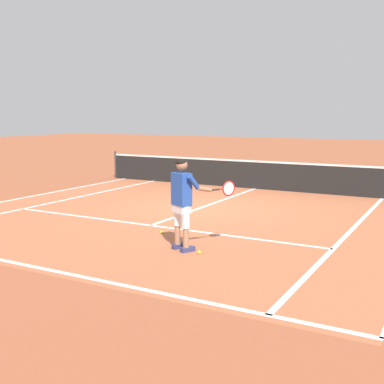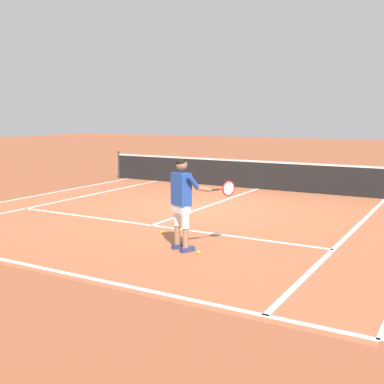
# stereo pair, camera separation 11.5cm
# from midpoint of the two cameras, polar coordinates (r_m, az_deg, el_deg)

# --- Properties ---
(ground_plane) EXTENTS (80.00, 80.00, 0.00)m
(ground_plane) POSITION_cam_midpoint_polar(r_m,az_deg,el_deg) (13.28, 1.47, -1.87)
(ground_plane) COLOR #9E5133
(court_inner_surface) EXTENTS (10.98, 10.30, 0.00)m
(court_inner_surface) POSITION_cam_midpoint_polar(r_m,az_deg,el_deg) (12.43, -0.69, -2.61)
(court_inner_surface) COLOR #B2603D
(court_inner_surface) RESTS_ON ground
(line_baseline) EXTENTS (10.98, 0.10, 0.01)m
(line_baseline) POSITION_cam_midpoint_polar(r_m,az_deg,el_deg) (8.66, -17.65, -8.24)
(line_baseline) COLOR white
(line_baseline) RESTS_ON ground
(line_service) EXTENTS (8.23, 0.10, 0.01)m
(line_service) POSITION_cam_midpoint_polar(r_m,az_deg,el_deg) (11.23, -4.43, -3.89)
(line_service) COLOR white
(line_service) RESTS_ON ground
(line_centre_service) EXTENTS (0.10, 6.40, 0.01)m
(line_centre_service) POSITION_cam_midpoint_polar(r_m,az_deg,el_deg) (13.94, 2.95, -1.34)
(line_centre_service) COLOR white
(line_centre_service) RESTS_ON ground
(line_singles_left) EXTENTS (0.10, 9.90, 0.01)m
(line_singles_left) POSITION_cam_midpoint_polar(r_m,az_deg,el_deg) (14.90, -14.49, -0.95)
(line_singles_left) COLOR white
(line_singles_left) RESTS_ON ground
(line_singles_right) EXTENTS (0.10, 9.90, 0.01)m
(line_singles_right) POSITION_cam_midpoint_polar(r_m,az_deg,el_deg) (10.99, 18.23, -4.61)
(line_singles_right) COLOR white
(line_singles_right) RESTS_ON ground
(line_doubles_left) EXTENTS (0.10, 9.90, 0.01)m
(line_doubles_left) POSITION_cam_midpoint_polar(r_m,az_deg,el_deg) (15.88, -18.06, -0.50)
(line_doubles_left) COLOR white
(line_doubles_left) RESTS_ON ground
(tennis_net) EXTENTS (11.96, 0.08, 1.07)m
(tennis_net) POSITION_cam_midpoint_polar(r_m,az_deg,el_deg) (16.76, 7.89, 2.05)
(tennis_net) COLOR #333338
(tennis_net) RESTS_ON ground
(tennis_player) EXTENTS (1.00, 0.95, 1.71)m
(tennis_player) POSITION_cam_midpoint_polar(r_m,az_deg,el_deg) (8.98, -0.72, -0.72)
(tennis_player) COLOR navy
(tennis_player) RESTS_ON ground
(tennis_ball_near_feet) EXTENTS (0.07, 0.07, 0.07)m
(tennis_ball_near_feet) POSITION_cam_midpoint_polar(r_m,az_deg,el_deg) (10.45, -3.19, -4.70)
(tennis_ball_near_feet) COLOR #CCE02D
(tennis_ball_near_feet) RESTS_ON ground
(tennis_ball_by_baseline) EXTENTS (0.07, 0.07, 0.07)m
(tennis_ball_by_baseline) POSITION_cam_midpoint_polar(r_m,az_deg,el_deg) (8.95, 1.18, -7.05)
(tennis_ball_by_baseline) COLOR #CCE02D
(tennis_ball_by_baseline) RESTS_ON ground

